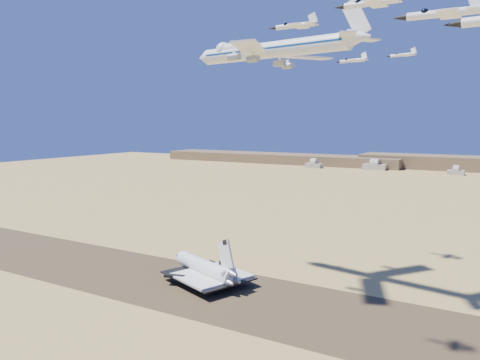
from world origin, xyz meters
The scene contains 13 objects.
ground centered at (0.00, 0.00, 0.00)m, with size 1200.00×1200.00×0.00m, color tan.
runway centered at (0.00, 0.00, 0.03)m, with size 600.00×50.00×0.06m, color #4C3F26.
hangars centered at (-64.00, 478.43, 4.83)m, with size 200.50×29.50×30.00m.
shuttle centered at (-6.30, 6.89, 5.47)m, with size 41.86×34.28×20.36m.
carrier_747 centered at (13.24, 21.03, 90.50)m, with size 77.47×59.09×19.22m.
crew_a centered at (-0.41, -0.60, 1.01)m, with size 0.69×0.45×1.89m, color orange.
crew_b centered at (2.90, -2.24, 0.94)m, with size 0.86×0.49×1.77m, color orange.
crew_c centered at (1.58, -3.00, 0.93)m, with size 1.02×0.52×1.75m, color orange.
chase_jet_a centered at (45.82, -26.78, 88.24)m, with size 13.85×7.32×3.45m.
chase_jet_b centered at (67.65, -36.05, 89.23)m, with size 15.11×8.01×3.76m.
chase_jet_c centered at (85.00, -57.17, 81.06)m, with size 14.17×7.49×3.53m.
chase_jet_e centered at (32.03, 69.23, 90.90)m, with size 16.01×9.20×4.06m.
chase_jet_f centered at (51.60, 78.84, 93.14)m, with size 14.11×8.03×3.56m.
Camera 1 is at (96.31, -141.68, 63.52)m, focal length 35.00 mm.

